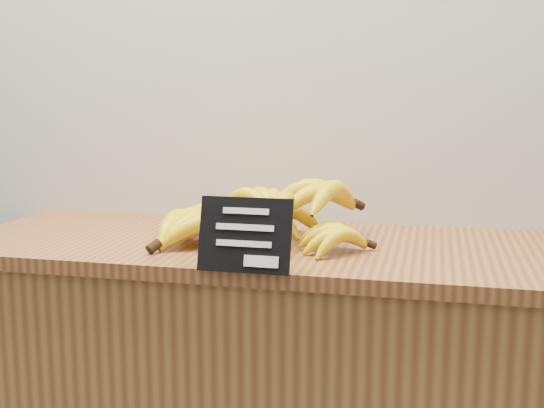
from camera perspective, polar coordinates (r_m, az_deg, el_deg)
The scene contains 3 objects.
counter_top at distance 1.50m, azimuth 0.44°, elevation -3.65°, with size 1.41×0.54×0.03m, color brown.
chalkboard_sign at distance 1.23m, azimuth -2.29°, elevation -2.62°, with size 0.17×0.01×0.14m, color black.
banana_pile at distance 1.50m, azimuth -1.02°, elevation -1.05°, with size 0.52×0.38×0.13m.
Camera 1 is at (0.29, 1.32, 1.25)m, focal length 45.00 mm.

